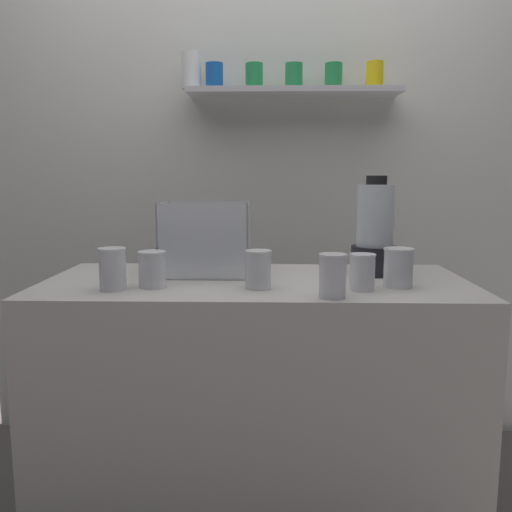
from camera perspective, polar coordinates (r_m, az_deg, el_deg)
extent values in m
cube|color=beige|center=(1.92, 0.00, -15.85)|extent=(1.40, 0.64, 0.90)
cube|color=silver|center=(2.52, 0.47, 8.72)|extent=(2.60, 0.04, 2.50)
cube|color=silver|center=(2.43, 4.05, 17.05)|extent=(0.92, 0.20, 0.02)
cylinder|color=#1959B2|center=(2.45, -4.46, 18.56)|extent=(0.08, 0.08, 0.11)
cylinder|color=#268C4C|center=(2.44, -0.20, 18.59)|extent=(0.08, 0.08, 0.11)
cylinder|color=#268C4C|center=(2.45, 4.05, 18.55)|extent=(0.08, 0.08, 0.11)
cylinder|color=#268C4C|center=(2.47, 8.26, 18.42)|extent=(0.08, 0.08, 0.11)
cylinder|color=yellow|center=(2.46, 12.52, 18.31)|extent=(0.08, 0.08, 0.11)
cylinder|color=white|center=(2.46, -6.91, 19.00)|extent=(0.08, 0.08, 0.16)
cube|color=white|center=(1.89, -5.29, -1.86)|extent=(0.30, 0.22, 0.01)
cube|color=white|center=(1.76, -5.77, 1.45)|extent=(0.30, 0.01, 0.25)
cube|color=white|center=(1.98, -4.97, 2.23)|extent=(0.30, 0.01, 0.25)
cube|color=white|center=(1.89, -9.82, 1.86)|extent=(0.01, 0.22, 0.25)
cube|color=white|center=(1.86, -0.79, 1.86)|extent=(0.01, 0.22, 0.25)
cone|color=orange|center=(1.88, -6.27, -1.19)|extent=(0.16, 0.05, 0.03)
cone|color=orange|center=(1.88, -4.07, -1.37)|extent=(0.08, 0.16, 0.03)
cone|color=orange|center=(1.88, -4.17, -1.39)|extent=(0.18, 0.09, 0.02)
cone|color=orange|center=(1.88, -5.14, -1.27)|extent=(0.18, 0.11, 0.03)
cone|color=orange|center=(1.90, -6.64, -0.57)|extent=(0.12, 0.15, 0.02)
cone|color=orange|center=(1.86, -5.68, -0.63)|extent=(0.15, 0.10, 0.03)
cone|color=orange|center=(1.90, -5.99, -0.09)|extent=(0.13, 0.12, 0.03)
cone|color=orange|center=(1.88, -6.00, -0.56)|extent=(0.16, 0.15, 0.03)
cone|color=orange|center=(1.88, -6.72, 0.78)|extent=(0.06, 0.18, 0.03)
cone|color=orange|center=(1.87, -6.11, 0.61)|extent=(0.19, 0.07, 0.03)
cone|color=orange|center=(1.87, -4.13, 0.77)|extent=(0.05, 0.19, 0.03)
cone|color=orange|center=(1.86, -5.84, 0.51)|extent=(0.13, 0.14, 0.03)
cone|color=orange|center=(1.88, -5.58, 2.01)|extent=(0.13, 0.12, 0.03)
cylinder|color=black|center=(1.92, 12.45, -0.44)|extent=(0.16, 0.16, 0.10)
cylinder|color=silver|center=(1.90, 12.61, 4.24)|extent=(0.13, 0.13, 0.21)
cylinder|color=yellow|center=(1.91, 12.52, 1.64)|extent=(0.12, 0.12, 0.04)
cylinder|color=black|center=(1.89, 12.73, 7.91)|extent=(0.07, 0.07, 0.03)
cylinder|color=white|center=(1.67, -15.02, -1.46)|extent=(0.08, 0.08, 0.12)
cylinder|color=red|center=(1.67, -15.01, -1.72)|extent=(0.07, 0.07, 0.11)
cylinder|color=white|center=(1.66, -15.11, 0.73)|extent=(0.08, 0.08, 0.01)
cylinder|color=white|center=(1.68, -11.00, -1.51)|extent=(0.08, 0.08, 0.11)
cylinder|color=orange|center=(1.68, -10.98, -2.05)|extent=(0.08, 0.08, 0.07)
cylinder|color=white|center=(1.67, -11.05, 0.39)|extent=(0.09, 0.09, 0.01)
cylinder|color=white|center=(1.64, 0.24, -1.55)|extent=(0.08, 0.08, 0.11)
cylinder|color=red|center=(1.64, 0.24, -1.96)|extent=(0.07, 0.07, 0.09)
cylinder|color=white|center=(1.63, 0.24, 0.50)|extent=(0.08, 0.08, 0.01)
cylinder|color=white|center=(1.52, 8.16, -2.23)|extent=(0.08, 0.08, 0.12)
cylinder|color=yellow|center=(1.53, 8.14, -3.09)|extent=(0.07, 0.07, 0.07)
cylinder|color=white|center=(1.51, 8.21, 0.11)|extent=(0.08, 0.08, 0.01)
cylinder|color=white|center=(1.64, 11.24, -1.79)|extent=(0.08, 0.08, 0.10)
cylinder|color=yellow|center=(1.65, 11.23, -2.17)|extent=(0.07, 0.07, 0.08)
cylinder|color=white|center=(1.64, 11.30, 0.11)|extent=(0.08, 0.08, 0.01)
cylinder|color=white|center=(1.71, 14.92, -1.31)|extent=(0.09, 0.09, 0.12)
cylinder|color=yellow|center=(1.71, 14.90, -1.67)|extent=(0.08, 0.08, 0.09)
cylinder|color=white|center=(1.70, 14.99, 0.71)|extent=(0.09, 0.09, 0.01)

